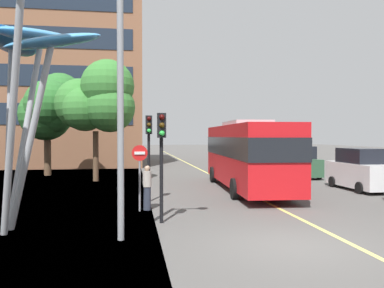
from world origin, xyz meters
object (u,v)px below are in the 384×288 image
at_px(traffic_light_kerb_far, 149,140).
at_px(no_entry_sign, 140,167).
at_px(red_bus, 246,152).
at_px(car_far_side, 273,157).
at_px(pedestrian, 147,187).
at_px(car_side_street, 298,163).
at_px(car_parked_far, 361,170).
at_px(traffic_light_kerb_near, 162,144).
at_px(street_lamp, 133,75).

relative_size(traffic_light_kerb_far, no_entry_sign, 1.49).
height_order(red_bus, car_far_side, red_bus).
bearing_deg(car_far_side, pedestrian, -123.00).
bearing_deg(car_far_side, red_bus, -115.61).
relative_size(car_side_street, no_entry_sign, 1.58).
bearing_deg(pedestrian, car_parked_far, 19.95).
distance_m(red_bus, car_far_side, 13.77).
distance_m(traffic_light_kerb_near, street_lamp, 2.87).
height_order(red_bus, traffic_light_kerb_far, traffic_light_kerb_far).
relative_size(car_parked_far, car_far_side, 0.97).
height_order(car_side_street, street_lamp, street_lamp).
distance_m(traffic_light_kerb_far, no_entry_sign, 2.41).
bearing_deg(car_parked_far, street_lamp, -144.49).
relative_size(red_bus, no_entry_sign, 4.64).
bearing_deg(street_lamp, car_side_street, 53.13).
relative_size(car_far_side, no_entry_sign, 1.80).
xyz_separation_m(traffic_light_kerb_far, car_parked_far, (11.31, 2.24, -1.68)).
height_order(car_parked_far, pedestrian, car_parked_far).
height_order(traffic_light_kerb_far, car_parked_far, traffic_light_kerb_far).
distance_m(red_bus, no_entry_sign, 7.88).
xyz_separation_m(traffic_light_kerb_far, car_far_side, (11.25, 15.63, -1.64)).
relative_size(red_bus, car_far_side, 2.58).
relative_size(car_side_street, car_far_side, 0.88).
bearing_deg(car_side_street, traffic_light_kerb_far, -140.46).
distance_m(car_side_street, car_far_side, 6.87).
bearing_deg(red_bus, no_entry_sign, -136.88).
relative_size(red_bus, car_side_street, 2.93).
relative_size(street_lamp, pedestrian, 4.07).
distance_m(traffic_light_kerb_far, car_parked_far, 11.65).
bearing_deg(red_bus, traffic_light_kerb_far, -148.60).
relative_size(traffic_light_kerb_far, car_parked_far, 0.85).
distance_m(street_lamp, pedestrian, 5.76).
bearing_deg(car_parked_far, car_side_street, 95.78).
distance_m(red_bus, car_parked_far, 6.16).
distance_m(car_side_street, street_lamp, 19.22).
relative_size(traffic_light_kerb_near, car_side_street, 0.90).
bearing_deg(no_entry_sign, car_side_street, 44.60).
height_order(traffic_light_kerb_far, car_far_side, traffic_light_kerb_far).
distance_m(car_parked_far, street_lamp, 15.15).
height_order(car_parked_far, car_side_street, car_parked_far).
height_order(traffic_light_kerb_far, no_entry_sign, traffic_light_kerb_far).
bearing_deg(traffic_light_kerb_far, car_parked_far, 11.19).
relative_size(red_bus, traffic_light_kerb_far, 3.12).
bearing_deg(traffic_light_kerb_far, pedestrian, -94.45).
bearing_deg(traffic_light_kerb_near, pedestrian, 98.77).
bearing_deg(traffic_light_kerb_far, car_side_street, 39.54).
bearing_deg(red_bus, car_parked_far, -9.51).
bearing_deg(red_bus, traffic_light_kerb_near, -123.53).
bearing_deg(no_entry_sign, street_lamp, -93.48).
height_order(car_parked_far, car_far_side, car_far_side).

